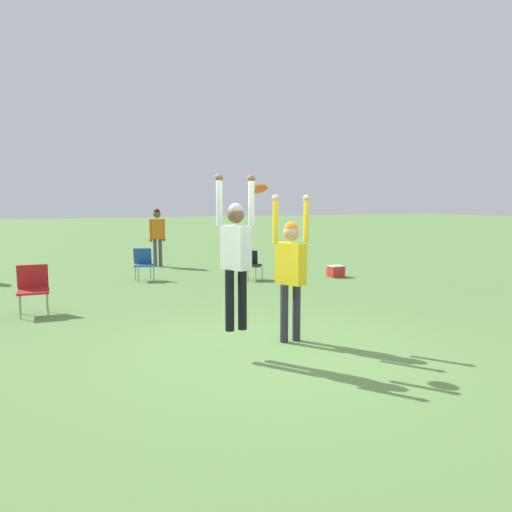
{
  "coord_description": "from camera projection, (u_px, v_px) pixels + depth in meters",
  "views": [
    {
      "loc": [
        -2.97,
        -6.05,
        2.09
      ],
      "look_at": [
        -0.02,
        0.49,
        1.3
      ],
      "focal_mm": 35.0,
      "sensor_mm": 36.0,
      "label": 1
    }
  ],
  "objects": [
    {
      "name": "camping_chair_3",
      "position": [
        251.0,
        262.0,
        13.36
      ],
      "size": [
        0.66,
        0.72,
        0.77
      ],
      "rotation": [
        0.0,
        0.0,
        2.61
      ],
      "color": "gray",
      "rests_on": "ground_plane"
    },
    {
      "name": "person_jumping",
      "position": [
        236.0,
        249.0,
        6.54
      ],
      "size": [
        0.55,
        0.45,
        2.06
      ],
      "rotation": [
        0.0,
        0.0,
        1.93
      ],
      "color": "black",
      "rests_on": "ground_plane"
    },
    {
      "name": "person_defending",
      "position": [
        291.0,
        264.0,
        7.34
      ],
      "size": [
        0.61,
        0.5,
        2.18
      ],
      "rotation": [
        0.0,
        0.0,
        -1.21
      ],
      "color": "#2D2D38",
      "rests_on": "ground_plane"
    },
    {
      "name": "cooler_box",
      "position": [
        336.0,
        271.0,
        13.83
      ],
      "size": [
        0.4,
        0.34,
        0.32
      ],
      "color": "red",
      "rests_on": "ground_plane"
    },
    {
      "name": "frisbee",
      "position": [
        258.0,
        189.0,
        6.7
      ],
      "size": [
        0.26,
        0.24,
        0.12
      ],
      "color": "#E04C23"
    },
    {
      "name": "person_spectator_far",
      "position": [
        157.0,
        232.0,
        15.95
      ],
      "size": [
        0.53,
        0.24,
        1.85
      ],
      "rotation": [
        0.0,
        0.0,
        -0.08
      ],
      "color": "#4C4C51",
      "rests_on": "ground_plane"
    },
    {
      "name": "camping_chair_1",
      "position": [
        144.0,
        262.0,
        13.21
      ],
      "size": [
        0.61,
        0.66,
        0.85
      ],
      "rotation": [
        0.0,
        0.0,
        2.76
      ],
      "color": "gray",
      "rests_on": "ground_plane"
    },
    {
      "name": "camping_chair_2",
      "position": [
        33.0,
        286.0,
        9.22
      ],
      "size": [
        0.56,
        0.6,
        0.92
      ],
      "rotation": [
        0.0,
        0.0,
        3.1
      ],
      "color": "gray",
      "rests_on": "ground_plane"
    },
    {
      "name": "ground_plane",
      "position": [
        271.0,
        352.0,
        6.92
      ],
      "size": [
        120.0,
        120.0,
        0.0
      ],
      "primitive_type": "plane",
      "color": "#608C47"
    }
  ]
}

